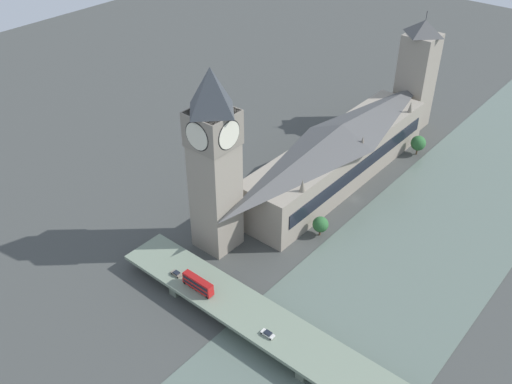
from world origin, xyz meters
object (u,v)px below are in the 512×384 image
at_px(clock_tower, 214,157).
at_px(road_bridge, 314,355).
at_px(car_southbound_mid, 268,334).
at_px(victoria_tower, 416,75).
at_px(parliament_hall, 339,153).
at_px(car_northbound_lead, 176,274).
at_px(double_decker_bus_lead, 198,283).

xyz_separation_m(clock_tower, road_bridge, (-59.37, 22.93, -32.65)).
bearing_deg(clock_tower, car_southbound_mid, 149.58).
relative_size(victoria_tower, road_bridge, 0.39).
xyz_separation_m(parliament_hall, car_northbound_lead, (4.31, 90.57, -6.77)).
relative_size(double_decker_bus_lead, car_southbound_mid, 2.75).
height_order(parliament_hall, road_bridge, parliament_hall).
bearing_deg(clock_tower, car_northbound_lead, 102.26).
bearing_deg(road_bridge, parliament_hall, -60.56).
xyz_separation_m(victoria_tower, double_decker_bus_lead, (-6.02, 155.85, -18.37)).
xyz_separation_m(victoria_tower, car_northbound_lead, (4.25, 155.81, -20.26)).
bearing_deg(road_bridge, clock_tower, -21.12).
distance_m(parliament_hall, clock_tower, 69.69).
bearing_deg(car_northbound_lead, road_bridge, -176.78).
relative_size(victoria_tower, car_northbound_lead, 14.89).
bearing_deg(car_northbound_lead, parliament_hall, -92.72).
bearing_deg(road_bridge, car_southbound_mid, 14.05).
bearing_deg(double_decker_bus_lead, road_bridge, -175.97).
distance_m(clock_tower, victoria_tower, 130.67).
height_order(parliament_hall, clock_tower, clock_tower).
height_order(double_decker_bus_lead, car_southbound_mid, double_decker_bus_lead).
bearing_deg(clock_tower, double_decker_bus_lead, 121.48).
height_order(road_bridge, double_decker_bus_lead, double_decker_bus_lead).
relative_size(victoria_tower, car_southbound_mid, 13.30).
bearing_deg(parliament_hall, road_bridge, 119.44).
relative_size(clock_tower, car_southbound_mid, 16.05).
xyz_separation_m(parliament_hall, double_decker_bus_lead, (-5.97, 90.61, -4.88)).
height_order(clock_tower, road_bridge, clock_tower).
xyz_separation_m(road_bridge, car_southbound_mid, (14.24, 3.56, 1.73)).
bearing_deg(car_southbound_mid, parliament_hall, -68.89).
height_order(victoria_tower, car_southbound_mid, victoria_tower).
distance_m(parliament_hall, car_northbound_lead, 90.93).
bearing_deg(double_decker_bus_lead, victoria_tower, -87.79).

